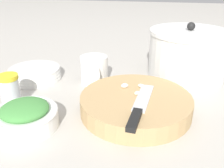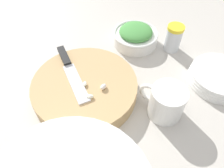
% 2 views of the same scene
% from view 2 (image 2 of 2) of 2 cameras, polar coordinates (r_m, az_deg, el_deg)
% --- Properties ---
extents(ground_plane, '(5.00, 5.00, 0.00)m').
position_cam_2_polar(ground_plane, '(0.67, 1.40, -1.37)').
color(ground_plane, '#B2ADA3').
extents(cutting_board, '(0.31, 0.31, 0.05)m').
position_cam_2_polar(cutting_board, '(0.65, -7.07, -1.10)').
color(cutting_board, tan).
rests_on(cutting_board, ground_plane).
extents(chef_knife, '(0.05, 0.24, 0.01)m').
position_cam_2_polar(chef_knife, '(0.67, -10.95, 3.86)').
color(chef_knife, black).
rests_on(chef_knife, cutting_board).
extents(garlic_cloves, '(0.07, 0.07, 0.01)m').
position_cam_2_polar(garlic_cloves, '(0.60, -4.50, -1.32)').
color(garlic_cloves, white).
rests_on(garlic_cloves, cutting_board).
extents(herb_bowl, '(0.16, 0.16, 0.07)m').
position_cam_2_polar(herb_bowl, '(0.82, 6.16, 12.39)').
color(herb_bowl, silver).
rests_on(herb_bowl, ground_plane).
extents(spice_jar, '(0.06, 0.06, 0.10)m').
position_cam_2_polar(spice_jar, '(0.81, 15.77, 11.51)').
color(spice_jar, silver).
rests_on(spice_jar, ground_plane).
extents(coffee_mug, '(0.09, 0.13, 0.10)m').
position_cam_2_polar(coffee_mug, '(0.60, 13.89, -4.57)').
color(coffee_mug, silver).
rests_on(coffee_mug, ground_plane).
extents(plate_stack, '(0.19, 0.19, 0.04)m').
position_cam_2_polar(plate_stack, '(0.76, 26.15, 1.66)').
color(plate_stack, silver).
rests_on(plate_stack, ground_plane).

